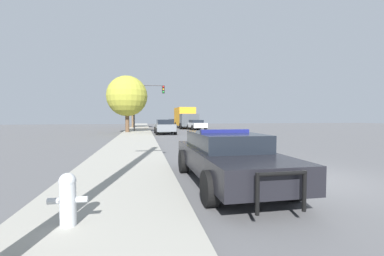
{
  "coord_description": "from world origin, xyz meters",
  "views": [
    {
      "loc": [
        -4.45,
        -6.46,
        1.77
      ],
      "look_at": [
        -1.31,
        10.04,
        1.01
      ],
      "focal_mm": 24.0,
      "sensor_mm": 36.0,
      "label": 1
    }
  ],
  "objects_px": {
    "car_background_distant": "(173,123)",
    "car_background_oncoming": "(196,124)",
    "fire_hydrant": "(68,198)",
    "box_truck": "(185,117)",
    "tree_sidewalk_far": "(132,99)",
    "car_background_midblock": "(165,126)",
    "police_car": "(227,156)",
    "traffic_light": "(146,98)",
    "tree_sidewalk_mid": "(127,96)"
  },
  "relations": [
    {
      "from": "police_car",
      "to": "tree_sidewalk_far",
      "type": "bearing_deg",
      "value": -84.11
    },
    {
      "from": "box_truck",
      "to": "tree_sidewalk_far",
      "type": "xyz_separation_m",
      "value": [
        -7.75,
        1.82,
        2.73
      ]
    },
    {
      "from": "traffic_light",
      "to": "car_background_distant",
      "type": "relative_size",
      "value": 1.27
    },
    {
      "from": "car_background_distant",
      "to": "car_background_oncoming",
      "type": "bearing_deg",
      "value": -85.49
    },
    {
      "from": "fire_hydrant",
      "to": "car_background_distant",
      "type": "height_order",
      "value": "car_background_distant"
    },
    {
      "from": "tree_sidewalk_mid",
      "to": "tree_sidewalk_far",
      "type": "bearing_deg",
      "value": 89.68
    },
    {
      "from": "police_car",
      "to": "fire_hydrant",
      "type": "xyz_separation_m",
      "value": [
        -3.28,
        -2.38,
        -0.18
      ]
    },
    {
      "from": "fire_hydrant",
      "to": "car_background_oncoming",
      "type": "relative_size",
      "value": 0.18
    },
    {
      "from": "car_background_distant",
      "to": "box_truck",
      "type": "distance_m",
      "value": 6.73
    },
    {
      "from": "traffic_light",
      "to": "car_background_oncoming",
      "type": "height_order",
      "value": "traffic_light"
    },
    {
      "from": "police_car",
      "to": "car_background_midblock",
      "type": "height_order",
      "value": "car_background_midblock"
    },
    {
      "from": "box_truck",
      "to": "car_background_distant",
      "type": "bearing_deg",
      "value": -83.04
    },
    {
      "from": "car_background_distant",
      "to": "fire_hydrant",
      "type": "bearing_deg",
      "value": -102.75
    },
    {
      "from": "car_background_distant",
      "to": "tree_sidewalk_mid",
      "type": "relative_size",
      "value": 0.72
    },
    {
      "from": "police_car",
      "to": "fire_hydrant",
      "type": "distance_m",
      "value": 4.06
    },
    {
      "from": "car_background_distant",
      "to": "car_background_oncoming",
      "type": "xyz_separation_m",
      "value": [
        1.69,
        -11.43,
        0.02
      ]
    },
    {
      "from": "car_background_oncoming",
      "to": "box_truck",
      "type": "bearing_deg",
      "value": -85.39
    },
    {
      "from": "car_background_midblock",
      "to": "tree_sidewalk_mid",
      "type": "distance_m",
      "value": 5.27
    },
    {
      "from": "traffic_light",
      "to": "car_background_midblock",
      "type": "xyz_separation_m",
      "value": [
        1.79,
        -4.32,
        -3.14
      ]
    },
    {
      "from": "fire_hydrant",
      "to": "tree_sidewalk_far",
      "type": "relative_size",
      "value": 0.13
    },
    {
      "from": "box_truck",
      "to": "police_car",
      "type": "bearing_deg",
      "value": 80.73
    },
    {
      "from": "box_truck",
      "to": "tree_sidewalk_far",
      "type": "bearing_deg",
      "value": -15.14
    },
    {
      "from": "police_car",
      "to": "car_background_distant",
      "type": "xyz_separation_m",
      "value": [
        2.96,
        37.79,
        -0.03
      ]
    },
    {
      "from": "car_background_midblock",
      "to": "tree_sidewalk_far",
      "type": "relative_size",
      "value": 0.69
    },
    {
      "from": "tree_sidewalk_far",
      "to": "car_background_distant",
      "type": "bearing_deg",
      "value": 35.37
    },
    {
      "from": "traffic_light",
      "to": "tree_sidewalk_mid",
      "type": "height_order",
      "value": "tree_sidewalk_mid"
    },
    {
      "from": "car_background_oncoming",
      "to": "car_background_midblock",
      "type": "distance_m",
      "value": 8.37
    },
    {
      "from": "traffic_light",
      "to": "car_background_distant",
      "type": "xyz_separation_m",
      "value": [
        4.78,
        14.04,
        -3.21
      ]
    },
    {
      "from": "traffic_light",
      "to": "box_truck",
      "type": "height_order",
      "value": "traffic_light"
    },
    {
      "from": "box_truck",
      "to": "car_background_oncoming",
      "type": "bearing_deg",
      "value": 95.75
    },
    {
      "from": "fire_hydrant",
      "to": "box_truck",
      "type": "bearing_deg",
      "value": 77.76
    },
    {
      "from": "fire_hydrant",
      "to": "box_truck",
      "type": "distance_m",
      "value": 34.38
    },
    {
      "from": "traffic_light",
      "to": "tree_sidewalk_mid",
      "type": "relative_size",
      "value": 0.91
    },
    {
      "from": "tree_sidewalk_far",
      "to": "car_background_midblock",
      "type": "bearing_deg",
      "value": -74.65
    },
    {
      "from": "car_background_midblock",
      "to": "car_background_oncoming",
      "type": "bearing_deg",
      "value": 55.48
    },
    {
      "from": "police_car",
      "to": "tree_sidewalk_far",
      "type": "xyz_separation_m",
      "value": [
        -3.76,
        33.02,
        3.64
      ]
    },
    {
      "from": "tree_sidewalk_far",
      "to": "fire_hydrant",
      "type": "bearing_deg",
      "value": -89.24
    },
    {
      "from": "traffic_light",
      "to": "tree_sidewalk_mid",
      "type": "distance_m",
      "value": 3.14
    },
    {
      "from": "fire_hydrant",
      "to": "car_background_oncoming",
      "type": "height_order",
      "value": "car_background_oncoming"
    },
    {
      "from": "fire_hydrant",
      "to": "car_background_midblock",
      "type": "bearing_deg",
      "value": 81.5
    },
    {
      "from": "car_background_midblock",
      "to": "tree_sidewalk_mid",
      "type": "height_order",
      "value": "tree_sidewalk_mid"
    },
    {
      "from": "car_background_midblock",
      "to": "tree_sidewalk_far",
      "type": "xyz_separation_m",
      "value": [
        -3.73,
        13.59,
        3.6
      ]
    },
    {
      "from": "fire_hydrant",
      "to": "car_background_distant",
      "type": "xyz_separation_m",
      "value": [
        6.25,
        40.16,
        0.14
      ]
    },
    {
      "from": "fire_hydrant",
      "to": "traffic_light",
      "type": "bearing_deg",
      "value": 86.79
    },
    {
      "from": "car_background_oncoming",
      "to": "tree_sidewalk_far",
      "type": "relative_size",
      "value": 0.71
    },
    {
      "from": "tree_sidewalk_mid",
      "to": "box_truck",
      "type": "bearing_deg",
      "value": 51.6
    },
    {
      "from": "police_car",
      "to": "box_truck",
      "type": "xyz_separation_m",
      "value": [
        4.0,
        31.2,
        0.91
      ]
    },
    {
      "from": "car_background_oncoming",
      "to": "tree_sidewalk_far",
      "type": "bearing_deg",
      "value": -41.46
    },
    {
      "from": "traffic_light",
      "to": "car_background_distant",
      "type": "distance_m",
      "value": 15.18
    },
    {
      "from": "police_car",
      "to": "car_background_oncoming",
      "type": "relative_size",
      "value": 1.16
    }
  ]
}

